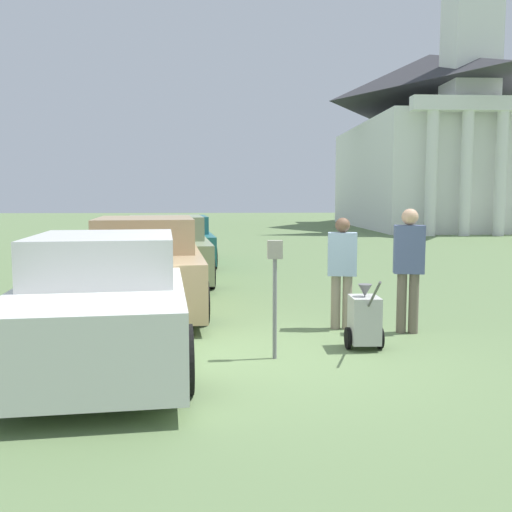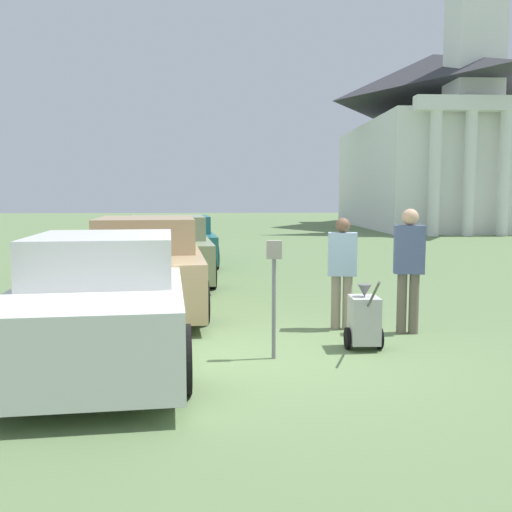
{
  "view_description": "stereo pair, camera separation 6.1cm",
  "coord_description": "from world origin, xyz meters",
  "px_view_note": "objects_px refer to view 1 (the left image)",
  "views": [
    {
      "loc": [
        -0.86,
        -6.9,
        1.97
      ],
      "look_at": [
        -0.45,
        1.34,
        1.1
      ],
      "focal_mm": 40.0,
      "sensor_mm": 36.0,
      "label": 1
    },
    {
      "loc": [
        -0.8,
        -6.9,
        1.97
      ],
      "look_at": [
        -0.45,
        1.34,
        1.1
      ],
      "focal_mm": 40.0,
      "sensor_mm": 36.0,
      "label": 2
    }
  ],
  "objects_px": {
    "parking_meter": "(275,277)",
    "parked_car_white": "(107,301)",
    "person_supervisor": "(409,262)",
    "church": "(430,134)",
    "parked_car_tan": "(146,265)",
    "parked_car_sage": "(166,250)",
    "equipment_cart": "(364,319)",
    "parked_car_teal": "(178,241)",
    "person_worker": "(342,266)"
  },
  "relations": [
    {
      "from": "person_worker",
      "to": "person_supervisor",
      "type": "bearing_deg",
      "value": 170.67
    },
    {
      "from": "person_supervisor",
      "to": "church",
      "type": "relative_size",
      "value": 0.08
    },
    {
      "from": "parked_car_tan",
      "to": "church",
      "type": "relative_size",
      "value": 0.24
    },
    {
      "from": "parked_car_white",
      "to": "person_worker",
      "type": "bearing_deg",
      "value": 17.48
    },
    {
      "from": "parked_car_sage",
      "to": "person_supervisor",
      "type": "bearing_deg",
      "value": -59.55
    },
    {
      "from": "church",
      "to": "person_supervisor",
      "type": "bearing_deg",
      "value": -110.0
    },
    {
      "from": "parking_meter",
      "to": "equipment_cart",
      "type": "relative_size",
      "value": 1.45
    },
    {
      "from": "person_worker",
      "to": "parking_meter",
      "type": "bearing_deg",
      "value": 62.56
    },
    {
      "from": "person_supervisor",
      "to": "church",
      "type": "height_order",
      "value": "church"
    },
    {
      "from": "parked_car_tan",
      "to": "person_worker",
      "type": "bearing_deg",
      "value": -37.68
    },
    {
      "from": "parked_car_teal",
      "to": "church",
      "type": "bearing_deg",
      "value": 47.1
    },
    {
      "from": "parked_car_sage",
      "to": "person_worker",
      "type": "xyz_separation_m",
      "value": [
        3.14,
        -5.13,
        0.24
      ]
    },
    {
      "from": "parked_car_white",
      "to": "person_supervisor",
      "type": "height_order",
      "value": "person_supervisor"
    },
    {
      "from": "parked_car_teal",
      "to": "person_supervisor",
      "type": "relative_size",
      "value": 2.74
    },
    {
      "from": "parked_car_teal",
      "to": "parking_meter",
      "type": "relative_size",
      "value": 3.4
    },
    {
      "from": "parked_car_sage",
      "to": "parking_meter",
      "type": "xyz_separation_m",
      "value": [
        2.03,
        -6.64,
        0.3
      ]
    },
    {
      "from": "parked_car_teal",
      "to": "parking_meter",
      "type": "bearing_deg",
      "value": -84.62
    },
    {
      "from": "church",
      "to": "parked_car_sage",
      "type": "bearing_deg",
      "value": -122.46
    },
    {
      "from": "parked_car_tan",
      "to": "equipment_cart",
      "type": "distance_m",
      "value": 4.44
    },
    {
      "from": "equipment_cart",
      "to": "church",
      "type": "xyz_separation_m",
      "value": [
        10.86,
        28.39,
        5.44
      ]
    },
    {
      "from": "person_worker",
      "to": "equipment_cart",
      "type": "xyz_separation_m",
      "value": [
        0.08,
        -1.12,
        -0.55
      ]
    },
    {
      "from": "person_worker",
      "to": "person_supervisor",
      "type": "xyz_separation_m",
      "value": [
        0.9,
        -0.3,
        0.09
      ]
    },
    {
      "from": "person_worker",
      "to": "equipment_cart",
      "type": "relative_size",
      "value": 1.66
    },
    {
      "from": "parking_meter",
      "to": "parked_car_teal",
      "type": "bearing_deg",
      "value": 101.59
    },
    {
      "from": "parked_car_tan",
      "to": "parking_meter",
      "type": "height_order",
      "value": "parked_car_tan"
    },
    {
      "from": "parked_car_sage",
      "to": "person_supervisor",
      "type": "distance_m",
      "value": 6.78
    },
    {
      "from": "parked_car_teal",
      "to": "person_worker",
      "type": "relative_size",
      "value": 2.97
    },
    {
      "from": "equipment_cart",
      "to": "person_worker",
      "type": "bearing_deg",
      "value": 94.54
    },
    {
      "from": "parked_car_tan",
      "to": "person_worker",
      "type": "distance_m",
      "value": 3.69
    },
    {
      "from": "parked_car_teal",
      "to": "parking_meter",
      "type": "xyz_separation_m",
      "value": [
        2.03,
        -9.88,
        0.35
      ]
    },
    {
      "from": "parked_car_white",
      "to": "parked_car_teal",
      "type": "xyz_separation_m",
      "value": [
        0.0,
        9.75,
        -0.06
      ]
    },
    {
      "from": "parked_car_sage",
      "to": "equipment_cart",
      "type": "xyz_separation_m",
      "value": [
        3.22,
        -6.25,
        -0.32
      ]
    },
    {
      "from": "equipment_cart",
      "to": "parked_car_white",
      "type": "bearing_deg",
      "value": -174.7
    },
    {
      "from": "parked_car_tan",
      "to": "parked_car_teal",
      "type": "bearing_deg",
      "value": 83.79
    },
    {
      "from": "equipment_cart",
      "to": "person_supervisor",
      "type": "bearing_deg",
      "value": 45.54
    },
    {
      "from": "parking_meter",
      "to": "parked_car_white",
      "type": "bearing_deg",
      "value": 176.38
    },
    {
      "from": "parked_car_white",
      "to": "church",
      "type": "height_order",
      "value": "church"
    },
    {
      "from": "parked_car_teal",
      "to": "church",
      "type": "distance_m",
      "value": 24.12
    },
    {
      "from": "parked_car_tan",
      "to": "parked_car_sage",
      "type": "distance_m",
      "value": 3.21
    },
    {
      "from": "person_supervisor",
      "to": "church",
      "type": "bearing_deg",
      "value": -99.11
    },
    {
      "from": "person_supervisor",
      "to": "person_worker",
      "type": "bearing_deg",
      "value": -7.55
    },
    {
      "from": "parked_car_sage",
      "to": "person_worker",
      "type": "distance_m",
      "value": 6.02
    },
    {
      "from": "person_supervisor",
      "to": "equipment_cart",
      "type": "distance_m",
      "value": 1.33
    },
    {
      "from": "parked_car_white",
      "to": "church",
      "type": "relative_size",
      "value": 0.22
    },
    {
      "from": "parked_car_teal",
      "to": "parking_meter",
      "type": "height_order",
      "value": "parking_meter"
    },
    {
      "from": "parked_car_teal",
      "to": "church",
      "type": "height_order",
      "value": "church"
    },
    {
      "from": "parked_car_tan",
      "to": "parked_car_sage",
      "type": "bearing_deg",
      "value": 83.79
    },
    {
      "from": "person_supervisor",
      "to": "church",
      "type": "xyz_separation_m",
      "value": [
        10.03,
        27.56,
        4.8
      ]
    },
    {
      "from": "parking_meter",
      "to": "parked_car_tan",
      "type": "bearing_deg",
      "value": 120.55
    },
    {
      "from": "person_worker",
      "to": "person_supervisor",
      "type": "height_order",
      "value": "person_supervisor"
    }
  ]
}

